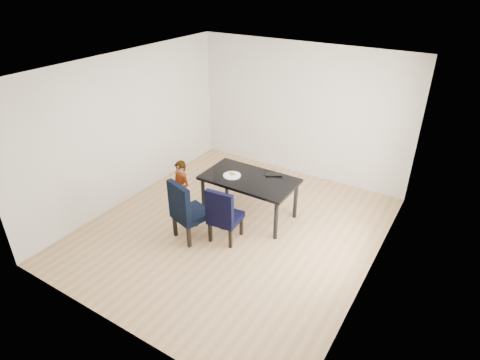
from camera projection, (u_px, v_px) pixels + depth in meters
The scene contains 14 objects.
floor at pixel (234, 229), 6.81m from camera, with size 4.50×5.00×0.01m, color tan.
ceiling at pixel (232, 68), 5.51m from camera, with size 4.50×5.00×0.01m, color white.
wall_back at pixel (301, 111), 8.03m from camera, with size 4.50×0.01×2.70m, color silver.
wall_front at pixel (107, 241), 4.29m from camera, with size 4.50×0.01×2.70m, color white.
wall_left at pixel (128, 128), 7.21m from camera, with size 0.01×5.00×2.70m, color white.
wall_right at pixel (381, 197), 5.11m from camera, with size 0.01×5.00×2.70m, color white.
dining_table at pixel (249, 197), 7.00m from camera, with size 1.60×0.90×0.75m, color black.
chair_left at pixel (191, 209), 6.38m from camera, with size 0.50×0.52×1.04m, color black.
chair_right at pixel (226, 213), 6.35m from camera, with size 0.46×0.48×0.96m, color black.
child at pixel (181, 190), 6.89m from camera, with size 0.39×0.26×1.07m, color #EC4213.
plate at pixel (232, 175), 6.88m from camera, with size 0.30×0.30×0.02m, color white.
sandwich at pixel (232, 173), 6.88m from camera, with size 0.14×0.07×0.06m, color gold.
laptop at pixel (273, 173), 6.95m from camera, with size 0.29×0.19×0.02m, color black.
cable_tangle at pixel (268, 176), 6.89m from camera, with size 0.14×0.14×0.01m, color black.
Camera 1 is at (3.04, -4.68, 3.98)m, focal length 30.00 mm.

